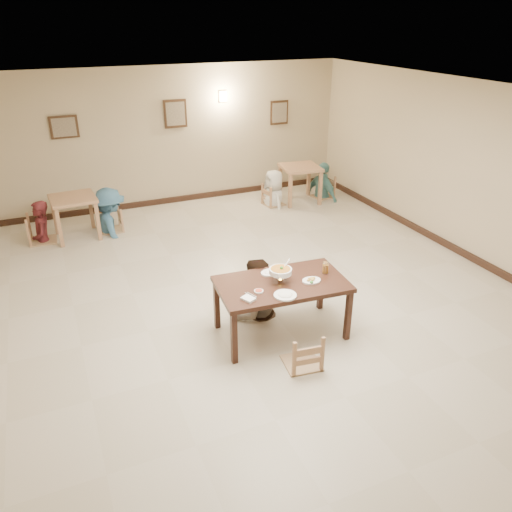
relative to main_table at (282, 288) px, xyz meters
name	(u,v)px	position (x,y,z in m)	size (l,w,h in m)	color
floor	(265,304)	(0.11, 0.77, -0.71)	(10.00, 10.00, 0.00)	beige
ceiling	(267,98)	(0.11, 0.77, 2.29)	(10.00, 10.00, 0.00)	silver
wall_back	(172,137)	(0.11, 5.77, 0.79)	(10.00, 10.00, 0.00)	tan
wall_right	(484,177)	(4.11, 0.77, 0.79)	(10.00, 10.00, 0.00)	tan
baseboard_back	(177,199)	(0.11, 5.74, -0.65)	(8.00, 0.06, 0.12)	black
baseboard_right	(467,255)	(4.08, 0.77, -0.65)	(0.06, 10.00, 0.12)	black
picture_a	(64,127)	(-2.09, 5.72, 1.19)	(0.55, 0.04, 0.45)	#362215
picture_b	(175,114)	(0.21, 5.72, 1.29)	(0.50, 0.04, 0.60)	#362215
picture_c	(279,113)	(2.71, 5.72, 1.14)	(0.45, 0.04, 0.55)	#362215
wall_sconce	(223,96)	(1.31, 5.73, 1.59)	(0.16, 0.05, 0.22)	#FFD88C
main_table	(282,288)	(0.00, 0.00, 0.00)	(1.76, 1.08, 0.79)	#361B12
chair_far	(254,282)	(-0.08, 0.74, -0.27)	(0.42, 0.42, 0.89)	tan
chair_near	(303,333)	(-0.06, -0.71, -0.25)	(0.44, 0.44, 0.93)	tan
main_diner	(255,261)	(-0.12, 0.62, 0.14)	(0.82, 0.64, 1.70)	gray
curry_warmer	(281,271)	(-0.01, 0.02, 0.24)	(0.33, 0.30, 0.27)	silver
rice_plate_far	(271,272)	(-0.03, 0.28, 0.10)	(0.28, 0.28, 0.06)	white
rice_plate_near	(285,295)	(-0.12, -0.34, 0.10)	(0.29, 0.29, 0.07)	white
fried_plate	(312,280)	(0.36, -0.14, 0.10)	(0.25, 0.25, 0.06)	white
chili_dish	(259,291)	(-0.38, -0.11, 0.09)	(0.12, 0.12, 0.02)	white
napkin_cutlery	(248,299)	(-0.57, -0.23, 0.10)	(0.21, 0.26, 0.03)	white
drink_glass	(325,268)	(0.65, 0.00, 0.16)	(0.08, 0.08, 0.16)	white
bg_table_left	(74,204)	(-2.20, 4.54, -0.03)	(0.87, 0.87, 0.82)	#AC7E5A
bg_table_right	(300,172)	(2.74, 4.63, -0.01)	(0.94, 0.94, 0.84)	#AC7E5A
bg_chair_ll	(39,217)	(-2.85, 4.57, -0.21)	(0.48, 0.48, 1.01)	tan
bg_chair_lr	(109,210)	(-1.56, 4.58, -0.26)	(0.43, 0.43, 0.91)	tan
bg_chair_rl	(274,186)	(2.10, 4.67, -0.26)	(0.43, 0.43, 0.91)	tan
bg_chair_rr	(323,178)	(3.39, 4.68, -0.23)	(0.45, 0.45, 0.96)	tan
bg_diner_a	(36,202)	(-2.85, 4.57, 0.09)	(0.59, 0.38, 1.61)	#4F191E
bg_diner_b	(106,189)	(-1.56, 4.58, 0.18)	(1.15, 0.66, 1.77)	teal
bg_diner_c	(274,170)	(2.10, 4.67, 0.10)	(0.79, 0.51, 1.62)	silver
bg_diner_d	(324,163)	(3.39, 4.68, 0.12)	(0.98, 0.41, 1.67)	#5B9C9C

